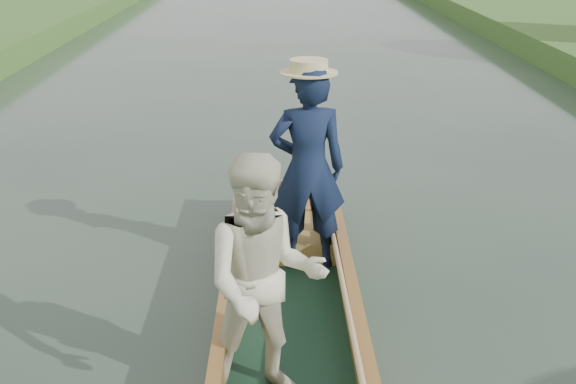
{
  "coord_description": "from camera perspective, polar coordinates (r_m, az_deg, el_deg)",
  "views": [
    {
      "loc": [
        -0.09,
        -5.35,
        3.18
      ],
      "look_at": [
        0.0,
        0.6,
        0.95
      ],
      "focal_mm": 45.0,
      "sensor_mm": 36.0,
      "label": 1
    }
  ],
  "objects": [
    {
      "name": "punt",
      "position": [
        5.82,
        -0.02,
        -4.8
      ],
      "size": [
        1.21,
        5.07,
        2.04
      ],
      "color": "#133220",
      "rests_on": "ground"
    },
    {
      "name": "ground",
      "position": [
        6.23,
        0.08,
        -10.18
      ],
      "size": [
        120.0,
        120.0,
        0.0
      ],
      "primitive_type": "plane",
      "color": "#283D30",
      "rests_on": "ground"
    }
  ]
}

